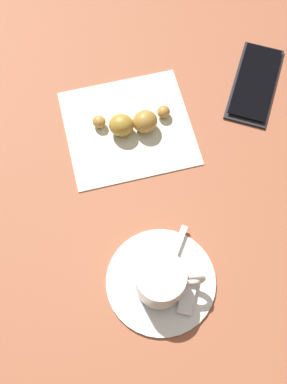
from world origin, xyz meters
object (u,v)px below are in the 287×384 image
teaspoon (165,280)px  saucer (161,281)px  sugar_packet (188,293)px  napkin (128,127)px  croissant (133,122)px  espresso_cup (162,280)px  cell_phone (255,83)px

teaspoon → saucer: bearing=-100.9°
sugar_packet → napkin: bearing=30.3°
sugar_packet → teaspoon: bearing=72.7°
napkin → croissant: 0.02m
saucer → teaspoon: (0.00, 0.00, 0.01)m
saucer → croissant: 0.24m
espresso_cup → sugar_packet: size_ratio=1.60×
teaspoon → napkin: bearing=-175.7°
croissant → cell_phone: 0.21m
espresso_cup → napkin: (-0.25, -0.01, -0.03)m
espresso_cup → teaspoon: bearing=136.1°
saucer → napkin: saucer is taller
saucer → sugar_packet: (0.02, 0.03, 0.01)m
teaspoon → croissant: croissant is taller
saucer → espresso_cup: 0.03m
napkin → saucer: bearing=3.2°
sugar_packet → napkin: sugar_packet is taller
napkin → croissant: (0.00, 0.01, 0.02)m
sugar_packet → napkin: size_ratio=0.30×
saucer → espresso_cup: (0.01, -0.00, 0.03)m
croissant → cell_phone: (-0.06, 0.20, -0.01)m
sugar_packet → cell_phone: sugar_packet is taller
teaspoon → croissant: size_ratio=0.89×
cell_phone → napkin: bearing=-75.9°
espresso_cup → napkin: espresso_cup is taller
espresso_cup → teaspoon: espresso_cup is taller
saucer → espresso_cup: espresso_cup is taller
saucer → napkin: (-0.24, -0.01, -0.00)m
croissant → espresso_cup: bearing=1.4°
teaspoon → cell_phone: 0.36m
espresso_cup → croissant: espresso_cup is taller
saucer → croissant: croissant is taller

